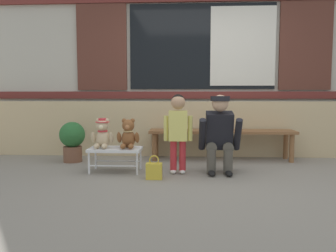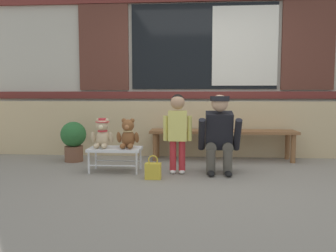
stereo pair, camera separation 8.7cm
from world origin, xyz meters
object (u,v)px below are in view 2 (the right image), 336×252
object	(u,v)px
handbag_on_ground	(153,170)
potted_plant	(74,139)
wooden_bench_long	(222,135)
teddy_bear_plain	(128,135)
teddy_bear_with_hat	(102,134)
child_standing	(178,125)
small_display_bench	(115,150)
adult_crouching	(220,134)

from	to	relation	value
handbag_on_ground	potted_plant	xyz separation A→B (m)	(-1.25, 0.93, 0.23)
wooden_bench_long	teddy_bear_plain	world-z (taller)	teddy_bear_plain
teddy_bear_with_hat	child_standing	xyz separation A→B (m)	(0.93, -0.04, 0.12)
wooden_bench_long	potted_plant	bearing A→B (deg)	-173.37
small_display_bench	handbag_on_ground	world-z (taller)	small_display_bench
teddy_bear_with_hat	wooden_bench_long	bearing A→B (deg)	28.58
adult_crouching	potted_plant	xyz separation A→B (m)	(-2.03, 0.58, -0.16)
child_standing	potted_plant	bearing A→B (deg)	157.22
handbag_on_ground	potted_plant	bearing A→B (deg)	143.52
wooden_bench_long	teddy_bear_plain	distance (m)	1.49
teddy_bear_with_hat	teddy_bear_plain	world-z (taller)	same
wooden_bench_long	handbag_on_ground	world-z (taller)	wooden_bench_long
small_display_bench	potted_plant	xyz separation A→B (m)	(-0.74, 0.60, 0.06)
small_display_bench	adult_crouching	distance (m)	1.30
potted_plant	adult_crouching	bearing A→B (deg)	-15.98
child_standing	handbag_on_ground	world-z (taller)	child_standing
small_display_bench	adult_crouching	size ratio (longest dim) A/B	0.67
teddy_bear_with_hat	handbag_on_ground	distance (m)	0.84
potted_plant	teddy_bear_plain	bearing A→B (deg)	-33.35
small_display_bench	teddy_bear_plain	size ratio (longest dim) A/B	1.76
wooden_bench_long	child_standing	xyz separation A→B (m)	(-0.61, -0.88, 0.22)
wooden_bench_long	adult_crouching	bearing A→B (deg)	-97.27
adult_crouching	wooden_bench_long	bearing A→B (deg)	82.73
teddy_bear_plain	potted_plant	world-z (taller)	teddy_bear_plain
small_display_bench	potted_plant	world-z (taller)	potted_plant
wooden_bench_long	small_display_bench	bearing A→B (deg)	-148.65
teddy_bear_with_hat	potted_plant	xyz separation A→B (m)	(-0.58, 0.59, -0.15)
adult_crouching	potted_plant	bearing A→B (deg)	164.02
adult_crouching	handbag_on_ground	xyz separation A→B (m)	(-0.77, -0.35, -0.38)
teddy_bear_plain	handbag_on_ground	xyz separation A→B (m)	(0.35, -0.33, -0.37)
teddy_bear_plain	small_display_bench	bearing A→B (deg)	-179.49
teddy_bear_with_hat	adult_crouching	bearing A→B (deg)	0.58
small_display_bench	potted_plant	size ratio (longest dim) A/B	1.12
child_standing	handbag_on_ground	bearing A→B (deg)	-132.23
child_standing	teddy_bear_plain	bearing A→B (deg)	176.13
teddy_bear_with_hat	adult_crouching	size ratio (longest dim) A/B	0.38
teddy_bear_plain	child_standing	xyz separation A→B (m)	(0.61, -0.04, 0.13)
small_display_bench	handbag_on_ground	bearing A→B (deg)	-32.97
small_display_bench	adult_crouching	world-z (taller)	adult_crouching
potted_plant	small_display_bench	bearing A→B (deg)	-38.70
teddy_bear_plain	potted_plant	bearing A→B (deg)	146.65
child_standing	potted_plant	distance (m)	1.67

